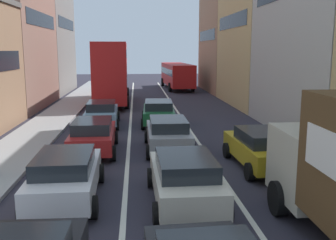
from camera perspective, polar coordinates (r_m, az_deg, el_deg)
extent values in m
cube|color=gray|center=(24.83, -17.17, -0.41)|extent=(2.60, 64.00, 0.14)
cube|color=silver|center=(24.26, -5.56, -0.40)|extent=(0.16, 60.00, 0.01)
cube|color=silver|center=(24.44, 2.44, -0.28)|extent=(0.16, 60.00, 0.01)
cube|color=black|center=(32.23, -18.11, 13.87)|extent=(0.02, 8.80, 1.10)
cube|color=gray|center=(43.71, -19.33, 12.41)|extent=(7.00, 10.90, 13.06)
cube|color=black|center=(43.03, -14.72, 13.56)|extent=(0.02, 8.80, 1.10)
cube|color=#9E7556|center=(43.80, 10.32, 11.43)|extent=(7.00, 10.90, 10.96)
cube|color=black|center=(43.06, 5.72, 12.30)|extent=(0.02, 8.80, 1.10)
cube|color=tan|center=(33.32, 15.34, 12.77)|extent=(7.00, 10.90, 12.27)
cube|color=black|center=(32.34, 9.35, 14.17)|extent=(0.02, 8.80, 1.10)
cube|color=#B7B29E|center=(11.32, 22.06, -6.15)|extent=(2.43, 2.43, 1.90)
cube|color=black|center=(12.28, 19.72, -2.90)|extent=(2.02, 0.05, 0.70)
cylinder|color=black|center=(11.22, 15.92, -11.03)|extent=(0.31, 0.96, 0.96)
cube|color=beige|center=(11.56, 2.46, -8.99)|extent=(1.87, 4.33, 0.70)
cube|color=#1E2328|center=(11.19, 2.63, -6.62)|extent=(1.62, 2.43, 0.52)
cylinder|color=black|center=(12.96, -2.54, -8.46)|extent=(0.23, 0.64, 0.64)
cylinder|color=black|center=(13.18, 5.55, -8.18)|extent=(0.23, 0.64, 0.64)
cylinder|color=black|center=(10.24, -1.62, -13.71)|extent=(0.23, 0.64, 0.64)
cylinder|color=black|center=(10.52, 8.70, -13.16)|extent=(0.23, 0.64, 0.64)
cube|color=silver|center=(12.17, -14.78, -8.33)|extent=(1.90, 4.34, 0.70)
cube|color=#1E2328|center=(11.82, -15.05, -6.06)|extent=(1.64, 2.45, 0.52)
cylinder|color=black|center=(13.81, -17.62, -7.76)|extent=(0.24, 0.65, 0.64)
cylinder|color=black|center=(13.56, -9.91, -7.76)|extent=(0.24, 0.65, 0.64)
cylinder|color=black|center=(11.14, -20.63, -12.36)|extent=(0.24, 0.65, 0.64)
cylinder|color=black|center=(10.82, -10.93, -12.54)|extent=(0.24, 0.65, 0.64)
cube|color=gray|center=(17.44, 0.00, -2.34)|extent=(1.80, 4.30, 0.70)
cube|color=#1E2328|center=(17.13, 0.05, -0.66)|extent=(1.59, 2.41, 0.52)
cylinder|color=black|center=(18.90, -3.15, -2.46)|extent=(0.22, 0.64, 0.64)
cylinder|color=black|center=(19.03, 2.40, -2.36)|extent=(0.22, 0.64, 0.64)
cylinder|color=black|center=(16.06, -2.86, -4.75)|extent=(0.22, 0.64, 0.64)
cylinder|color=black|center=(16.22, 3.67, -4.61)|extent=(0.22, 0.64, 0.64)
cube|color=#A51E1E|center=(17.40, -10.96, -2.56)|extent=(1.87, 4.33, 0.70)
cube|color=#1E2328|center=(17.09, -11.08, -0.88)|extent=(1.63, 2.43, 0.52)
cylinder|color=black|center=(19.00, -13.29, -2.65)|extent=(0.23, 0.64, 0.64)
cylinder|color=black|center=(18.84, -7.73, -2.57)|extent=(0.23, 0.64, 0.64)
cylinder|color=black|center=(16.20, -14.63, -4.95)|extent=(0.23, 0.64, 0.64)
cylinder|color=black|center=(16.01, -8.09, -4.89)|extent=(0.23, 0.64, 0.64)
cube|color=#19592D|center=(23.44, -1.41, 0.92)|extent=(1.96, 4.36, 0.70)
cube|color=#1E2328|center=(23.16, -1.41, 2.21)|extent=(1.67, 2.47, 0.52)
cylinder|color=black|center=(24.94, -3.59, 0.66)|extent=(0.24, 0.65, 0.64)
cylinder|color=black|center=(24.97, 0.64, 0.69)|extent=(0.24, 0.65, 0.64)
cylinder|color=black|center=(22.06, -3.72, -0.61)|extent=(0.24, 0.65, 0.64)
cylinder|color=black|center=(22.10, 1.06, -0.57)|extent=(0.24, 0.65, 0.64)
cube|color=#759EB7|center=(23.41, -9.72, 0.77)|extent=(1.92, 4.35, 0.70)
cube|color=#1E2328|center=(23.13, -9.79, 2.05)|extent=(1.65, 2.45, 0.52)
cylinder|color=black|center=(24.98, -11.61, 0.48)|extent=(0.24, 0.65, 0.64)
cylinder|color=black|center=(24.87, -7.38, 0.57)|extent=(0.24, 0.65, 0.64)
cylinder|color=black|center=(22.12, -12.29, -0.80)|extent=(0.24, 0.65, 0.64)
cylinder|color=black|center=(22.00, -7.52, -0.71)|extent=(0.24, 0.65, 0.64)
cube|color=#B29319|center=(15.35, 13.50, -4.39)|extent=(1.96, 4.36, 0.70)
cube|color=#1E2328|center=(15.04, 13.85, -2.51)|extent=(1.67, 2.47, 0.52)
cylinder|color=black|center=(16.50, 8.69, -4.45)|extent=(0.24, 0.65, 0.64)
cylinder|color=black|center=(17.08, 14.66, -4.16)|extent=(0.24, 0.65, 0.64)
cylinder|color=black|center=(13.82, 11.93, -7.47)|extent=(0.24, 0.65, 0.64)
cylinder|color=black|center=(14.51, 18.89, -6.96)|extent=(0.24, 0.65, 0.64)
cube|color=#B21919|center=(32.95, -8.24, 5.34)|extent=(2.71, 10.55, 2.40)
cube|color=black|center=(32.92, -8.26, 5.96)|extent=(2.72, 9.92, 0.70)
cube|color=#B21919|center=(32.84, -8.35, 9.30)|extent=(2.71, 10.55, 2.16)
cube|color=black|center=(32.84, -8.36, 9.72)|extent=(2.72, 9.92, 0.64)
cylinder|color=black|center=(36.90, -9.90, 3.94)|extent=(0.32, 1.01, 1.00)
cylinder|color=black|center=(36.80, -6.01, 4.02)|extent=(0.32, 1.01, 1.00)
cylinder|color=black|center=(30.04, -10.81, 2.48)|extent=(0.32, 1.01, 1.00)
cylinder|color=black|center=(29.92, -6.03, 2.58)|extent=(0.32, 1.01, 1.00)
cube|color=#B21919|center=(45.21, 1.35, 6.76)|extent=(2.98, 10.60, 2.40)
cube|color=black|center=(45.19, 1.35, 7.21)|extent=(2.98, 9.98, 0.70)
cylinder|color=black|center=(48.87, -0.78, 5.61)|extent=(0.35, 1.01, 1.00)
cylinder|color=black|center=(49.21, 2.12, 5.64)|extent=(0.35, 1.01, 1.00)
cylinder|color=black|center=(42.02, 0.30, 4.85)|extent=(0.35, 1.01, 1.00)
cylinder|color=black|center=(42.42, 3.66, 4.88)|extent=(0.35, 1.01, 1.00)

